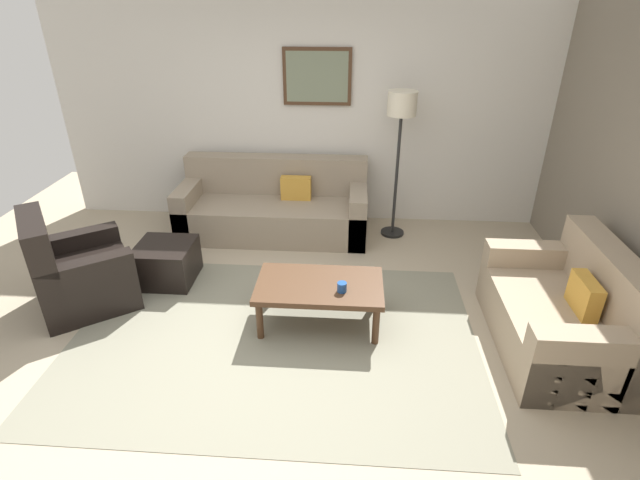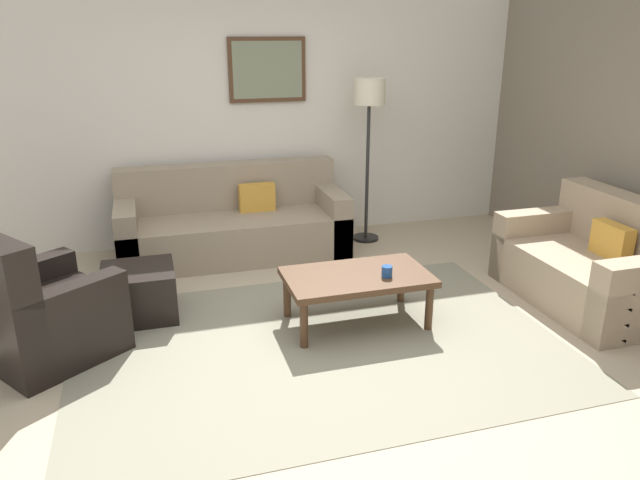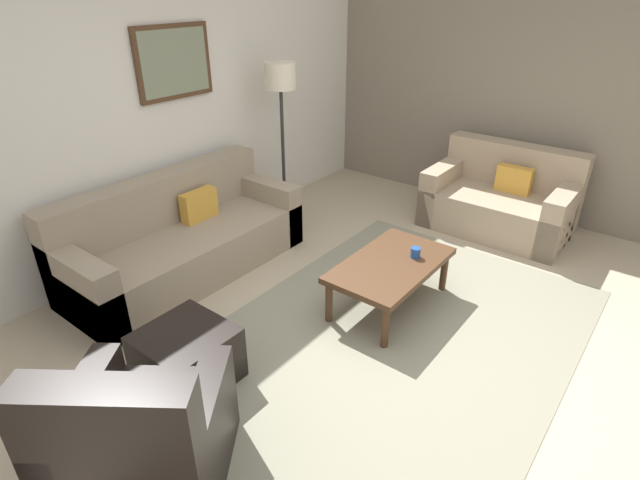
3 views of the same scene
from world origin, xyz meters
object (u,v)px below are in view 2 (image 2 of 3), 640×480
(couch_loveseat, at_px, (597,267))
(framed_artwork, at_px, (267,70))
(armchair_leather, at_px, (37,318))
(lamp_standing, at_px, (369,108))
(cup, at_px, (387,271))
(couch_main, at_px, (232,225))
(ottoman, at_px, (139,292))
(coffee_table, at_px, (357,280))

(couch_loveseat, distance_m, framed_artwork, 3.63)
(framed_artwork, bearing_deg, couch_loveseat, -47.24)
(armchair_leather, xyz_separation_m, lamp_standing, (3.04, 1.72, 1.10))
(armchair_leather, height_order, cup, armchair_leather)
(armchair_leather, height_order, lamp_standing, lamp_standing)
(lamp_standing, bearing_deg, cup, -106.31)
(cup, bearing_deg, armchair_leather, 174.71)
(couch_loveseat, relative_size, armchair_leather, 1.32)
(couch_main, height_order, couch_loveseat, same)
(couch_main, bearing_deg, couch_loveseat, -36.44)
(ottoman, xyz_separation_m, lamp_standing, (2.38, 1.23, 1.21))
(couch_main, bearing_deg, armchair_leather, -132.79)
(ottoman, relative_size, framed_artwork, 0.71)
(coffee_table, bearing_deg, armchair_leather, 177.02)
(cup, bearing_deg, framed_artwork, 99.27)
(armchair_leather, xyz_separation_m, framed_artwork, (2.09, 2.13, 1.47))
(couch_loveseat, relative_size, framed_artwork, 1.85)
(ottoman, height_order, lamp_standing, lamp_standing)
(armchair_leather, xyz_separation_m, cup, (2.48, -0.23, 0.15))
(coffee_table, distance_m, lamp_standing, 2.25)
(couch_loveseat, relative_size, cup, 17.38)
(couch_loveseat, xyz_separation_m, lamp_standing, (-1.29, 2.02, 1.11))
(couch_main, relative_size, ottoman, 3.97)
(ottoman, bearing_deg, lamp_standing, 27.37)
(couch_loveseat, height_order, framed_artwork, framed_artwork)
(ottoman, bearing_deg, couch_loveseat, -12.08)
(couch_loveseat, xyz_separation_m, coffee_table, (-2.06, 0.18, 0.06))
(ottoman, bearing_deg, couch_main, 53.11)
(coffee_table, xyz_separation_m, framed_artwork, (-0.19, 2.25, 1.42))
(couch_loveseat, distance_m, armchair_leather, 4.35)
(couch_main, xyz_separation_m, lamp_standing, (1.45, -0.01, 1.11))
(armchair_leather, distance_m, ottoman, 0.83)
(ottoman, bearing_deg, armchair_leather, -143.88)
(couch_loveseat, bearing_deg, coffee_table, 175.04)
(cup, distance_m, framed_artwork, 2.74)
(couch_loveseat, bearing_deg, ottoman, 167.92)
(ottoman, distance_m, lamp_standing, 2.94)
(lamp_standing, bearing_deg, framed_artwork, 156.44)
(ottoman, bearing_deg, coffee_table, -20.64)
(armchair_leather, bearing_deg, coffee_table, -2.98)
(coffee_table, bearing_deg, cup, -29.35)
(couch_main, bearing_deg, ottoman, -126.89)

